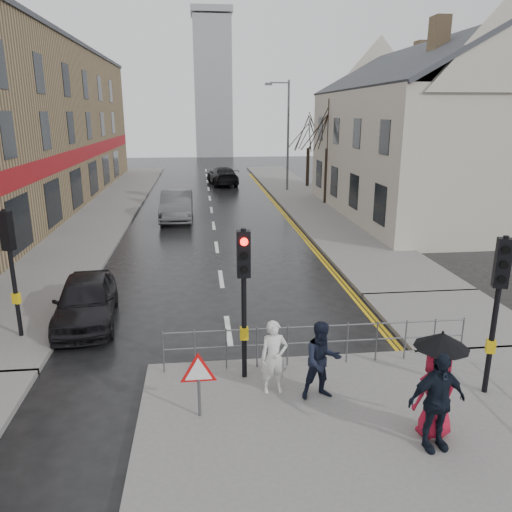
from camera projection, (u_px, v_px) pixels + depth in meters
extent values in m
plane|color=black|center=(236.00, 387.00, 11.00)|extent=(120.00, 120.00, 0.00)
cube|color=#605E5B|center=(440.00, 487.00, 7.96)|extent=(10.00, 9.00, 0.14)
cube|color=#605E5B|center=(110.00, 205.00, 32.25)|extent=(4.00, 44.00, 0.14)
cube|color=#605E5B|center=(301.00, 197.00, 35.56)|extent=(4.00, 40.00, 0.14)
cube|color=#605E5B|center=(451.00, 318.00, 14.55)|extent=(4.00, 4.20, 0.14)
cube|color=#856C4C|center=(5.00, 127.00, 29.35)|extent=(8.00, 42.00, 10.00)
cube|color=#B4B09D|center=(421.00, 155.00, 28.52)|extent=(9.00, 16.00, 7.00)
cube|color=#856C4C|center=(439.00, 37.00, 22.96)|extent=(0.70, 0.90, 1.80)
cube|color=#856C4C|center=(421.00, 56.00, 30.89)|extent=(0.70, 0.90, 1.80)
cube|color=gray|center=(213.00, 89.00, 67.89)|extent=(5.00, 5.00, 18.00)
cylinder|color=black|center=(244.00, 306.00, 10.71)|extent=(0.11, 0.11, 3.40)
cube|color=black|center=(244.00, 254.00, 10.39)|extent=(0.28, 0.22, 1.00)
cylinder|color=#FF0C07|center=(244.00, 242.00, 10.17)|extent=(0.16, 0.04, 0.16)
cylinder|color=black|center=(244.00, 256.00, 10.26)|extent=(0.16, 0.04, 0.16)
cylinder|color=black|center=(244.00, 270.00, 10.34)|extent=(0.16, 0.04, 0.16)
cube|color=gold|center=(244.00, 333.00, 10.89)|extent=(0.18, 0.14, 0.28)
cylinder|color=black|center=(495.00, 317.00, 10.10)|extent=(0.11, 0.11, 3.40)
cube|color=black|center=(503.00, 263.00, 9.78)|extent=(0.34, 0.30, 1.00)
cylinder|color=black|center=(506.00, 250.00, 9.57)|extent=(0.16, 0.09, 0.16)
cylinder|color=black|center=(504.00, 265.00, 9.65)|extent=(0.16, 0.09, 0.16)
cylinder|color=black|center=(502.00, 280.00, 9.73)|extent=(0.16, 0.09, 0.16)
cube|color=gold|center=(491.00, 346.00, 10.28)|extent=(0.22, 0.19, 0.28)
cylinder|color=black|center=(13.00, 274.00, 12.77)|extent=(0.11, 0.11, 3.40)
cube|color=black|center=(7.00, 231.00, 12.45)|extent=(0.34, 0.30, 1.00)
cylinder|color=black|center=(9.00, 218.00, 12.50)|extent=(0.16, 0.09, 0.16)
cylinder|color=black|center=(11.00, 230.00, 12.58)|extent=(0.16, 0.09, 0.16)
cylinder|color=black|center=(12.00, 241.00, 12.67)|extent=(0.16, 0.09, 0.16)
cube|color=gold|center=(16.00, 298.00, 12.95)|extent=(0.22, 0.19, 0.28)
cylinder|color=#595B5E|center=(163.00, 352.00, 11.23)|extent=(0.04, 0.04, 1.00)
cylinder|color=#595B5E|center=(462.00, 337.00, 11.99)|extent=(0.04, 0.04, 1.00)
cylinder|color=#595B5E|center=(318.00, 326.00, 11.49)|extent=(7.10, 0.04, 0.04)
cylinder|color=#595B5E|center=(318.00, 342.00, 11.60)|extent=(7.10, 0.04, 0.04)
cylinder|color=#595B5E|center=(199.00, 396.00, 9.62)|extent=(0.06, 0.06, 0.85)
cylinder|color=red|center=(198.00, 372.00, 9.47)|extent=(0.80, 0.03, 0.80)
cylinder|color=white|center=(198.00, 372.00, 9.45)|extent=(0.60, 0.03, 0.60)
cylinder|color=#595B5E|center=(288.00, 136.00, 37.25)|extent=(0.16, 0.16, 8.00)
cylinder|color=#595B5E|center=(279.00, 83.00, 36.12)|extent=(1.40, 0.10, 0.10)
cube|color=#595B5E|center=(269.00, 84.00, 36.06)|extent=(0.50, 0.25, 0.18)
cylinder|color=black|center=(326.00, 176.00, 32.30)|extent=(0.26, 0.26, 3.50)
cylinder|color=black|center=(308.00, 167.00, 40.06)|extent=(0.26, 0.26, 3.00)
imported|color=silver|center=(274.00, 357.00, 10.37)|extent=(0.59, 0.40, 1.58)
imported|color=black|center=(322.00, 361.00, 10.13)|extent=(0.88, 0.72, 1.67)
imported|color=maroon|center=(436.00, 393.00, 8.93)|extent=(0.94, 0.73, 1.69)
cylinder|color=black|center=(437.00, 388.00, 8.90)|extent=(0.02, 0.02, 1.89)
cone|color=black|center=(442.00, 340.00, 8.64)|extent=(0.96, 0.96, 0.28)
imported|color=black|center=(437.00, 401.00, 8.57)|extent=(1.11, 0.57, 1.82)
imported|color=black|center=(86.00, 300.00, 14.21)|extent=(2.03, 4.18, 1.37)
imported|color=#484B4D|center=(177.00, 206.00, 28.07)|extent=(1.72, 4.90, 1.61)
imported|color=black|center=(223.00, 176.00, 41.97)|extent=(2.73, 5.35, 1.49)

